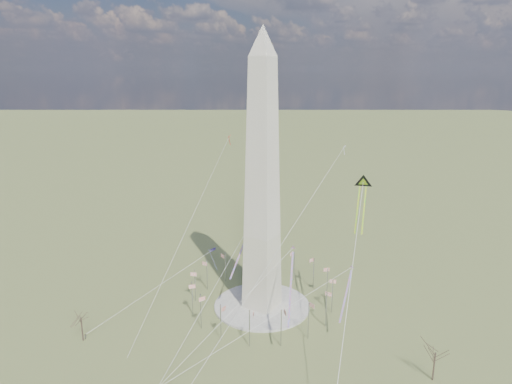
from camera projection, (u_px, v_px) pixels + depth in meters
The scene contains 14 objects.
ground at pixel (262, 306), 172.30m from camera, with size 2000.00×2000.00×0.00m, color #505C2E.
plaza at pixel (262, 305), 172.20m from camera, with size 36.00×36.00×0.80m, color #B7B3A7.
washington_monument at pixel (262, 183), 159.79m from camera, with size 15.56×15.56×100.00m.
flagpole_ring at pixel (262, 289), 170.41m from camera, with size 54.40×54.40×13.00m.
tree_near at pixel (436, 351), 129.08m from camera, with size 7.71×7.71×13.49m.
tree_far at pixel (81, 316), 148.21m from camera, with size 7.37×7.37×12.90m.
person_west at pixel (86, 337), 151.44m from camera, with size 0.79×0.61×1.62m, color gray.
kite_delta_black at pixel (363, 186), 151.55m from camera, with size 9.72×18.99×15.47m.
kite_diamond_purple at pixel (213, 252), 179.91m from camera, with size 2.71×3.36×9.83m.
kite_streamer_left at pixel (292, 273), 148.10m from camera, with size 11.71×22.91×16.91m.
kite_streamer_mid at pixel (244, 242), 171.50m from camera, with size 5.98×21.81×15.14m.
kite_streamer_right at pixel (348, 287), 156.14m from camera, with size 4.42×18.57×12.82m.
kite_small_red at pixel (229, 137), 202.47m from camera, with size 1.87×1.63×4.87m.
kite_small_white at pixel (344, 148), 185.71m from camera, with size 1.43×1.47×4.17m.
Camera 1 is at (80.39, -132.59, 86.76)m, focal length 32.00 mm.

